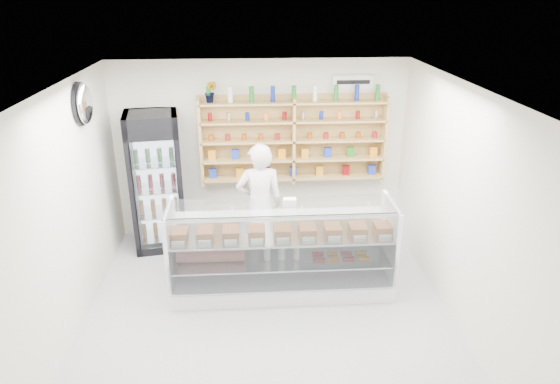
{
  "coord_description": "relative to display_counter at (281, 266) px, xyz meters",
  "views": [
    {
      "loc": [
        -0.19,
        -4.97,
        3.78
      ],
      "look_at": [
        0.2,
        0.9,
        1.34
      ],
      "focal_mm": 32.0,
      "sensor_mm": 36.0,
      "label": 1
    }
  ],
  "objects": [
    {
      "name": "shop_worker",
      "position": [
        -0.26,
        0.76,
        0.56
      ],
      "size": [
        0.68,
        0.47,
        1.82
      ],
      "primitive_type": "imported",
      "rotation": [
        0.0,
        0.0,
        3.19
      ],
      "color": "silver",
      "rests_on": "floor"
    },
    {
      "name": "drinks_cooler",
      "position": [
        -1.79,
        1.39,
        0.71
      ],
      "size": [
        0.86,
        0.84,
        2.11
      ],
      "rotation": [
        0.0,
        0.0,
        0.15
      ],
      "color": "black",
      "rests_on": "floor"
    },
    {
      "name": "wall_sign",
      "position": [
        1.19,
        1.73,
        2.1
      ],
      "size": [
        0.62,
        0.03,
        0.2
      ],
      "primitive_type": "cube",
      "color": "white",
      "rests_on": "back_wall"
    },
    {
      "name": "wall_shelving",
      "position": [
        0.29,
        1.6,
        1.25
      ],
      "size": [
        2.84,
        0.28,
        1.33
      ],
      "color": "tan",
      "rests_on": "back_wall"
    },
    {
      "name": "display_counter",
      "position": [
        0.0,
        0.0,
        0.0
      ],
      "size": [
        2.87,
        0.86,
        1.25
      ],
      "color": "white",
      "rests_on": "floor"
    },
    {
      "name": "security_mirror",
      "position": [
        -2.38,
        0.46,
        2.1
      ],
      "size": [
        0.15,
        0.5,
        0.5
      ],
      "primitive_type": "ellipsoid",
      "color": "silver",
      "rests_on": "left_wall"
    },
    {
      "name": "room",
      "position": [
        -0.21,
        -0.74,
        1.05
      ],
      "size": [
        5.0,
        5.0,
        5.0
      ],
      "color": "#A5A5AA",
      "rests_on": "ground"
    },
    {
      "name": "potted_plant",
      "position": [
        -0.93,
        1.6,
        2.01
      ],
      "size": [
        0.2,
        0.18,
        0.32
      ],
      "primitive_type": "imported",
      "rotation": [
        0.0,
        0.0,
        -0.21
      ],
      "color": "#1E6626",
      "rests_on": "wall_shelving"
    }
  ]
}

